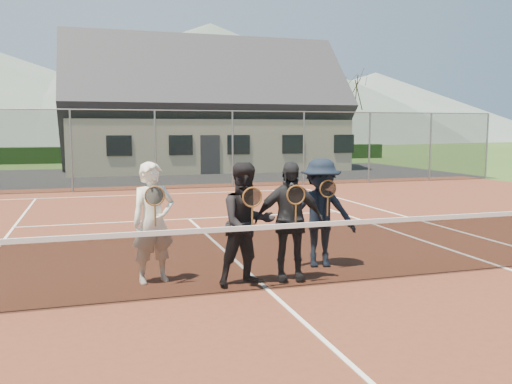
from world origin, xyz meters
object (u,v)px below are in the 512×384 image
(tennis_net, at_px, (268,254))
(player_a, at_px, (153,222))
(player_c, at_px, (289,221))
(clubhouse, at_px, (203,100))
(player_d, at_px, (321,213))
(player_b, at_px, (247,224))

(tennis_net, relative_size, player_a, 6.49)
(player_c, bearing_deg, clubhouse, 81.50)
(player_c, bearing_deg, player_d, 37.93)
(player_a, relative_size, player_d, 1.00)
(tennis_net, distance_m, player_a, 1.79)
(tennis_net, relative_size, player_d, 6.49)
(tennis_net, bearing_deg, player_c, 41.68)
(player_a, bearing_deg, player_c, -13.60)
(player_b, bearing_deg, clubhouse, 79.92)
(clubhouse, xyz_separation_m, player_c, (-3.52, -23.57, -3.07))
(player_a, bearing_deg, player_b, -22.81)
(tennis_net, relative_size, player_b, 6.49)
(player_a, xyz_separation_m, player_d, (2.76, 0.14, -0.00))
(tennis_net, height_order, player_c, player_c)
(player_b, distance_m, player_c, 0.68)
(tennis_net, height_order, player_d, player_d)
(clubhouse, bearing_deg, player_c, -98.50)
(player_a, xyz_separation_m, player_b, (1.29, -0.54, -0.00))
(player_d, bearing_deg, clubhouse, 83.20)
(player_d, bearing_deg, tennis_net, -140.60)
(tennis_net, height_order, clubhouse, clubhouse)
(tennis_net, bearing_deg, player_d, 39.40)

